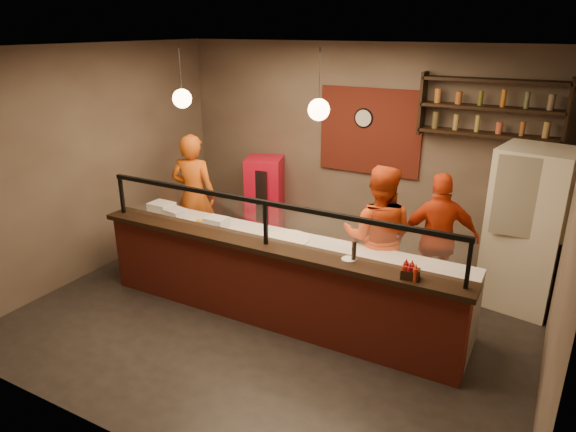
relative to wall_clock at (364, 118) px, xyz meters
The scene contains 29 objects.
floor 3.24m from the wall_clock, 92.33° to the right, with size 6.00×6.00×0.00m, color black.
ceiling 2.70m from the wall_clock, 92.33° to the right, with size 6.00×6.00×0.00m, color #362F29.
wall_back 0.51m from the wall_clock, 158.20° to the left, with size 6.00×6.00×0.00m, color #6D6050.
wall_left 3.99m from the wall_clock, 141.57° to the right, with size 5.00×5.00×0.00m, color #6D6050.
wall_right 3.84m from the wall_clock, 40.31° to the right, with size 5.00×5.00×0.00m, color #6D6050.
wall_front 4.99m from the wall_clock, 91.16° to the right, with size 6.00×6.00×0.00m, color #6D6050.
brick_patch 0.22m from the wall_clock, ahead, with size 1.60×0.04×1.30m, color maroon.
service_counter 3.19m from the wall_clock, 92.08° to the right, with size 4.60×0.25×1.00m, color maroon.
counter_ledge 2.96m from the wall_clock, 92.08° to the right, with size 4.70×0.37×0.06m, color black.
worktop_cabinet 2.81m from the wall_clock, 92.53° to the right, with size 4.60×0.75×0.85m, color gray.
worktop 2.57m from the wall_clock, 92.53° to the right, with size 4.60×0.75×0.05m, color silver.
sneeze_guard 2.86m from the wall_clock, 92.08° to the right, with size 4.50×0.05×0.52m.
wall_shelving 1.83m from the wall_clock, ahead, with size 1.84×0.28×0.85m.
wall_clock is the anchor object (origin of this frame).
pendant_left 2.81m from the wall_clock, 125.30° to the right, with size 0.24×0.24×0.77m.
pendant_right 2.32m from the wall_clock, 82.44° to the right, with size 0.24×0.24×0.77m.
cook_left 2.85m from the wall_clock, 145.38° to the right, with size 0.70×0.46×1.91m, color #D85B14.
cook_mid 2.22m from the wall_clock, 62.40° to the right, with size 0.91×0.71×1.86m, color #C43F12.
cook_right 2.30m from the wall_clock, 38.27° to the right, with size 1.01×0.42×1.73m, color red.
fridge 2.82m from the wall_clock, 16.85° to the right, with size 0.86×0.80×2.06m, color beige.
red_cooler 2.15m from the wall_clock, 168.96° to the right, with size 0.58×0.54×1.36m, color red.
pizza_dough 2.49m from the wall_clock, 93.62° to the right, with size 0.57×0.57×0.01m, color white.
prep_tub_a 3.15m from the wall_clock, 128.25° to the right, with size 0.30×0.24×0.15m, color silver.
prep_tub_b 3.28m from the wall_clock, 133.90° to the right, with size 0.33×0.26×0.16m, color white.
prep_tub_c 2.80m from the wall_clock, 116.46° to the right, with size 0.28×0.22×0.14m, color white.
rolling_pin 2.86m from the wall_clock, 120.58° to the right, with size 0.05×0.05×0.31m, color gold.
condiment_caddy 3.38m from the wall_clock, 60.43° to the right, with size 0.18×0.14×0.10m, color black.
pepper_mill 3.00m from the wall_clock, 70.61° to the right, with size 0.05×0.05×0.22m, color black.
small_plate 3.03m from the wall_clock, 71.62° to the right, with size 0.16×0.16×0.01m, color silver.
Camera 1 is at (2.80, -4.93, 3.42)m, focal length 32.00 mm.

